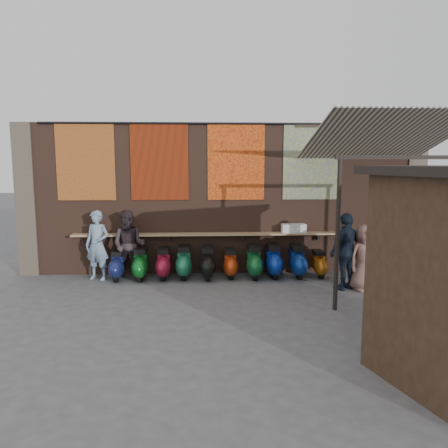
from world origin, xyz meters
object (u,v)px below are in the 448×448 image
shelf_box (294,228)px  shopper_navy (346,251)px  shopper_tan (364,257)px  diner_right (129,245)px  scooter_stool_3 (184,262)px  scooter_stool_0 (118,265)px  scooter_stool_4 (208,263)px  scooter_stool_2 (164,264)px  scooter_stool_7 (273,261)px  scooter_stool_9 (319,264)px  scooter_stool_8 (297,261)px  shopper_grey (421,272)px  diner_left (97,245)px  scooter_stool_6 (254,262)px  scooter_stool_1 (141,264)px  scooter_stool_5 (230,263)px

shelf_box → shopper_navy: 1.78m
shopper_navy → shopper_tan: shopper_navy is taller
diner_right → scooter_stool_3: bearing=13.2°
scooter_stool_0 → scooter_stool_4: (2.30, 0.01, 0.04)m
scooter_stool_2 → scooter_stool_0: bearing=-177.5°
scooter_stool_0 → scooter_stool_7: size_ratio=0.88×
scooter_stool_9 → scooter_stool_8: bearing=-178.9°
shopper_grey → shopper_navy: bearing=-30.5°
shelf_box → scooter_stool_4: 2.47m
scooter_stool_0 → scooter_stool_2: bearing=2.5°
shelf_box → diner_left: 5.12m
scooter_stool_8 → shopper_tan: shopper_tan is taller
scooter_stool_6 → shelf_box: bearing=16.3°
scooter_stool_8 → shopper_tan: bearing=-44.1°
scooter_stool_8 → shopper_navy: 1.56m
scooter_stool_6 → scooter_stool_8: (1.15, 0.02, -0.01)m
scooter_stool_3 → scooter_stool_8: scooter_stool_8 is taller
diner_right → scooter_stool_0: bearing=-160.7°
scooter_stool_4 → scooter_stool_7: 1.72m
diner_right → scooter_stool_7: bearing=11.8°
scooter_stool_1 → scooter_stool_9: size_ratio=1.18×
scooter_stool_3 → scooter_stool_9: 3.53m
scooter_stool_1 → scooter_stool_5: size_ratio=1.09×
scooter_stool_8 → shopper_navy: bearing=-52.4°
shopper_navy → scooter_stool_3: bearing=-50.6°
scooter_stool_4 → shelf_box: bearing=8.2°
scooter_stool_2 → scooter_stool_7: 2.84m
diner_right → shopper_navy: bearing=-1.4°
diner_left → shopper_tan: bearing=8.1°
shelf_box → scooter_stool_8: (0.05, -0.30, -0.83)m
diner_right → shopper_navy: size_ratio=0.97×
scooter_stool_5 → scooter_stool_6: scooter_stool_6 is taller
scooter_stool_3 → shelf_box: bearing=4.9°
scooter_stool_7 → shopper_tan: shopper_tan is taller
scooter_stool_1 → scooter_stool_7: bearing=1.4°
scooter_stool_7 → shopper_grey: (2.37, -3.09, 0.47)m
shopper_grey → scooter_stool_9: bearing=-33.9°
scooter_stool_3 → scooter_stool_5: size_ratio=1.12×
scooter_stool_3 → shopper_tan: 4.45m
scooter_stool_9 → diner_right: size_ratio=0.40×
scooter_stool_8 → scooter_stool_2: bearing=179.8°
scooter_stool_4 → shopper_navy: (3.24, -1.14, 0.50)m
shopper_navy → scooter_stool_9: bearing=-107.8°
shopper_tan → diner_left: bearing=149.1°
scooter_stool_1 → scooter_stool_7: scooter_stool_7 is taller
scooter_stool_1 → scooter_stool_5: bearing=2.4°
scooter_stool_3 → diner_right: 1.48m
diner_left → shopper_grey: shopper_grey is taller
scooter_stool_2 → shopper_grey: 6.07m
scooter_stool_0 → shopper_navy: (5.54, -1.13, 0.54)m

